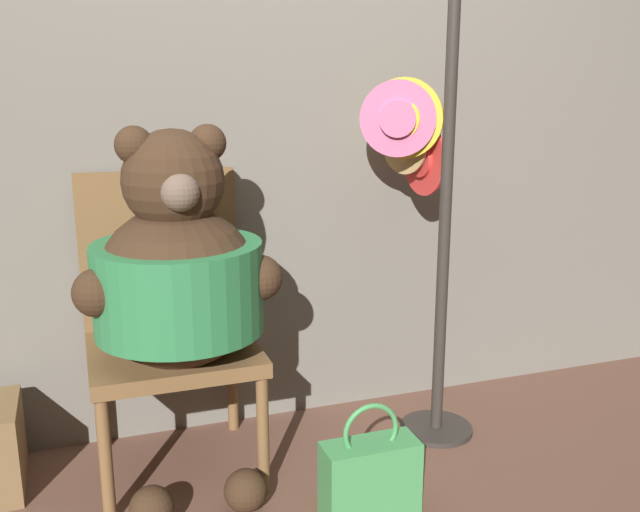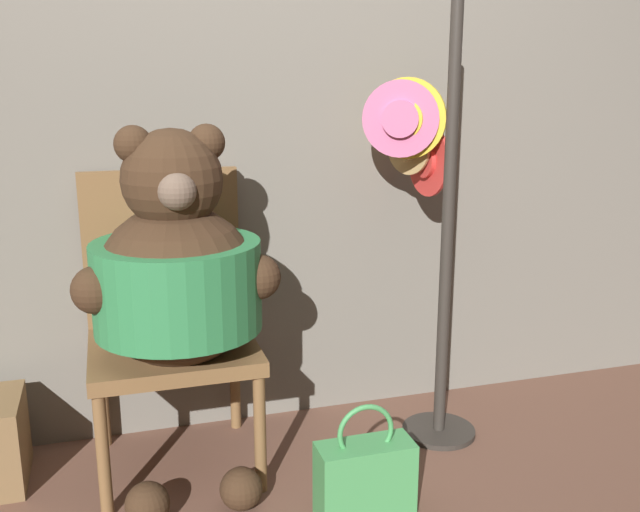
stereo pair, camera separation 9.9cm
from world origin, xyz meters
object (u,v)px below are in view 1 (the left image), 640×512
(chair, at_px, (168,316))
(handbag_on_ground, at_px, (370,478))
(teddy_bear, at_px, (178,277))
(hat_display_rack, at_px, (421,201))

(chair, relative_size, handbag_on_ground, 2.66)
(teddy_bear, relative_size, handbag_on_ground, 3.12)
(hat_display_rack, bearing_deg, handbag_on_ground, -128.81)
(chair, bearing_deg, hat_display_rack, -4.42)
(teddy_bear, bearing_deg, chair, 96.00)
(teddy_bear, distance_m, hat_display_rack, 0.93)
(chair, xyz_separation_m, hat_display_rack, (0.92, -0.07, 0.36))
(teddy_bear, xyz_separation_m, handbag_on_ground, (0.50, -0.39, -0.59))
(hat_display_rack, bearing_deg, chair, 175.58)
(handbag_on_ground, bearing_deg, hat_display_rack, 51.19)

